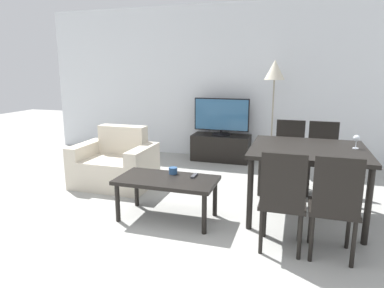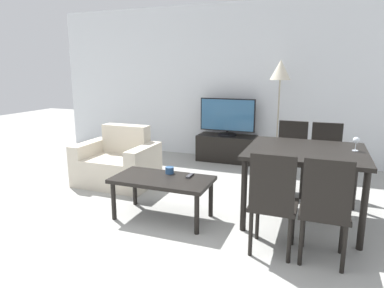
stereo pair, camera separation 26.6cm
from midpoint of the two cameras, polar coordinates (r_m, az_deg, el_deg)
The scene contains 15 objects.
ground_plane at distance 2.97m, azimuth -13.17°, elevation -20.53°, with size 18.00×18.00×0.00m, color #9E9E99.
wall_back at distance 6.17m, azimuth 5.01°, elevation 10.10°, with size 7.10×0.06×2.70m.
armchair at distance 4.93m, azimuth -14.13°, elevation -3.41°, with size 1.06×0.76×0.80m.
tv_stand at distance 6.06m, azimuth 3.59°, elevation -0.63°, with size 1.01×0.43×0.46m.
tv at distance 5.96m, azimuth 3.66°, elevation 4.53°, with size 0.96×0.32×0.64m.
coffee_table at distance 3.69m, azimuth -6.28°, elevation -6.53°, with size 1.06×0.56×0.46m.
dining_table at distance 3.81m, azimuth 16.86°, elevation -1.85°, with size 1.19×1.09×0.78m.
dining_chair_near at distance 3.05m, azimuth 12.45°, elevation -8.73°, with size 0.40×0.40×0.93m.
dining_chair_far at distance 4.69m, azimuth 19.42°, elevation -1.67°, with size 0.40×0.40×0.93m.
dining_chair_near_right at distance 3.05m, azimuth 20.36°, elevation -9.24°, with size 0.40×0.40×0.93m.
dining_chair_far_left at distance 4.69m, azimuth 14.33°, elevation -1.34°, with size 0.40×0.40×0.93m.
floor_lamp at distance 5.58m, azimuth 12.25°, elevation 11.12°, with size 0.32×0.32×1.74m.
remote_primary at distance 3.71m, azimuth -1.69°, elevation -5.31°, with size 0.04×0.15×0.02m.
cup_white_near at distance 3.82m, azimuth -5.17°, elevation -4.46°, with size 0.09×0.09×0.07m.
wine_glass_left at distance 3.89m, azimuth 24.00°, elevation 0.74°, with size 0.07×0.07×0.15m.
Camera 1 is at (1.20, -2.16, 1.60)m, focal length 32.00 mm.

